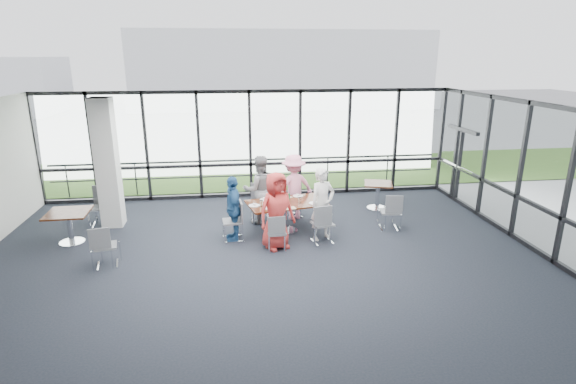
{
  "coord_description": "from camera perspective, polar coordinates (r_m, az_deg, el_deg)",
  "views": [
    {
      "loc": [
        -0.61,
        -8.2,
        4.16
      ],
      "look_at": [
        0.7,
        1.7,
        1.1
      ],
      "focal_mm": 28.0,
      "sensor_mm": 36.0,
      "label": 1
    }
  ],
  "objects": [
    {
      "name": "floor",
      "position": [
        9.22,
        -2.98,
        -9.88
      ],
      "size": [
        12.0,
        10.0,
        0.02
      ],
      "primitive_type": "cube",
      "color": "black",
      "rests_on": "ground"
    },
    {
      "name": "ceiling",
      "position": [
        8.28,
        -3.32,
        10.35
      ],
      "size": [
        12.0,
        10.0,
        0.04
      ],
      "primitive_type": "cube",
      "color": "silver",
      "rests_on": "ground"
    },
    {
      "name": "wall_front",
      "position": [
        4.14,
        2.7,
        -21.19
      ],
      "size": [
        12.0,
        0.1,
        3.2
      ],
      "primitive_type": "cube",
      "color": "silver",
      "rests_on": "ground"
    },
    {
      "name": "curtain_wall_back",
      "position": [
        13.46,
        -4.82,
        6.02
      ],
      "size": [
        12.0,
        0.1,
        3.2
      ],
      "primitive_type": "cube",
      "color": "white",
      "rests_on": "ground"
    },
    {
      "name": "curtain_wall_right",
      "position": [
        10.83,
        30.37,
        0.99
      ],
      "size": [
        0.1,
        10.0,
        3.2
      ],
      "primitive_type": "cube",
      "color": "white",
      "rests_on": "ground"
    },
    {
      "name": "exit_door",
      "position": [
        14.0,
        20.9,
        3.08
      ],
      "size": [
        0.12,
        1.6,
        2.1
      ],
      "primitive_type": "cube",
      "color": "black",
      "rests_on": "ground"
    },
    {
      "name": "structural_column",
      "position": [
        11.87,
        -21.97,
        3.34
      ],
      "size": [
        0.5,
        0.5,
        3.2
      ],
      "primitive_type": "cube",
      "color": "silver",
      "rests_on": "ground"
    },
    {
      "name": "apron",
      "position": [
        18.68,
        -5.48,
        4.05
      ],
      "size": [
        80.0,
        70.0,
        0.02
      ],
      "primitive_type": "cube",
      "color": "gray",
      "rests_on": "ground"
    },
    {
      "name": "grass_strip",
      "position": [
        16.73,
        -5.21,
        2.62
      ],
      "size": [
        80.0,
        5.0,
        0.01
      ],
      "primitive_type": "cube",
      "color": "#33531F",
      "rests_on": "ground"
    },
    {
      "name": "hangar_main",
      "position": [
        40.48,
        -1.01,
        15.41
      ],
      "size": [
        24.0,
        10.0,
        6.0
      ],
      "primitive_type": "cube",
      "color": "white",
      "rests_on": "ground"
    },
    {
      "name": "guard_rail",
      "position": [
        14.29,
        -4.84,
        2.15
      ],
      "size": [
        12.0,
        0.06,
        0.06
      ],
      "primitive_type": "cylinder",
      "rotation": [
        0.0,
        1.57,
        0.0
      ],
      "color": "#2D2D33",
      "rests_on": "ground"
    },
    {
      "name": "main_table",
      "position": [
        10.87,
        -0.21,
        -1.97
      ],
      "size": [
        2.02,
        1.38,
        0.75
      ],
      "rotation": [
        0.0,
        0.0,
        0.21
      ],
      "color": "#39160E",
      "rests_on": "ground"
    },
    {
      "name": "side_table_left",
      "position": [
        11.35,
        -26.12,
        -2.83
      ],
      "size": [
        0.92,
        0.92,
        0.75
      ],
      "rotation": [
        0.0,
        0.0,
        0.02
      ],
      "color": "#39160E",
      "rests_on": "ground"
    },
    {
      "name": "side_table_right",
      "position": [
        12.74,
        11.36,
        0.54
      ],
      "size": [
        0.93,
        0.93,
        0.75
      ],
      "rotation": [
        0.0,
        0.0,
        -0.28
      ],
      "color": "#39160E",
      "rests_on": "ground"
    },
    {
      "name": "diner_near_left",
      "position": [
        9.88,
        -1.48,
        -2.4
      ],
      "size": [
        1.01,
        0.86,
        1.75
      ],
      "primitive_type": "imported",
      "rotation": [
        0.0,
        0.0,
        0.43
      ],
      "color": "red",
      "rests_on": "ground"
    },
    {
      "name": "diner_near_right",
      "position": [
        10.39,
        4.4,
        -1.56
      ],
      "size": [
        0.75,
        0.66,
        1.71
      ],
      "primitive_type": "imported",
      "rotation": [
        0.0,
        0.0,
        0.38
      ],
      "color": "white",
      "rests_on": "ground"
    },
    {
      "name": "diner_far_left",
      "position": [
        11.41,
        -3.63,
        0.31
      ],
      "size": [
        0.93,
        0.66,
        1.76
      ],
      "primitive_type": "imported",
      "rotation": [
        0.0,
        0.0,
        3.3
      ],
      "color": "gray",
      "rests_on": "ground"
    },
    {
      "name": "diner_far_right",
      "position": [
        11.68,
        0.71,
        0.64
      ],
      "size": [
        1.23,
        0.87,
        1.72
      ],
      "primitive_type": "imported",
      "rotation": [
        0.0,
        0.0,
        3.43
      ],
      "color": "pink",
      "rests_on": "ground"
    },
    {
      "name": "diner_end",
      "position": [
        10.41,
        -6.97,
        -2.09
      ],
      "size": [
        0.57,
        0.94,
        1.54
      ],
      "primitive_type": "imported",
      "rotation": [
        0.0,
        0.0,
        -1.48
      ],
      "color": "#25558A",
      "rests_on": "ground"
    },
    {
      "name": "chair_main_nl",
      "position": [
        9.94,
        -1.48,
        -5.14
      ],
      "size": [
        0.42,
        0.42,
        0.82
      ],
      "primitive_type": null,
      "rotation": [
        0.0,
        0.0,
        0.06
      ],
      "color": "slate",
      "rests_on": "ground"
    },
    {
      "name": "chair_main_nr",
      "position": [
        10.32,
        4.41,
        -4.03
      ],
      "size": [
        0.52,
        0.52,
        0.92
      ],
      "primitive_type": null,
      "rotation": [
        0.0,
        0.0,
        0.19
      ],
      "color": "slate",
      "rests_on": "ground"
    },
    {
      "name": "chair_main_fl",
      "position": [
        11.58,
        -3.53,
        -1.52
      ],
      "size": [
        0.49,
        0.49,
        0.96
      ],
      "primitive_type": null,
      "rotation": [
        0.0,
        0.0,
        3.11
      ],
      "color": "slate",
      "rests_on": "ground"
    },
    {
      "name": "chair_main_fr",
      "position": [
        11.88,
        0.54,
        -1.13
      ],
      "size": [
        0.6,
        0.6,
        0.91
      ],
      "primitive_type": null,
      "rotation": [
        0.0,
        0.0,
        3.61
      ],
      "color": "slate",
      "rests_on": "ground"
    },
    {
      "name": "chair_main_end",
      "position": [
        10.52,
        -7.05,
        -3.71
      ],
      "size": [
        0.48,
        0.48,
        0.91
      ],
      "primitive_type": null,
      "rotation": [
        0.0,
        0.0,
        -1.48
      ],
      "color": "slate",
      "rests_on": "ground"
    },
    {
      "name": "chair_spare_la",
      "position": [
        9.91,
        -22.17,
        -6.37
      ],
      "size": [
        0.5,
        0.5,
        0.87
      ],
      "primitive_type": null,
      "rotation": [
        0.0,
        0.0,
        0.2
      ],
      "color": "slate",
      "rests_on": "ground"
    },
    {
      "name": "chair_spare_lb",
      "position": [
        12.26,
        -22.73,
        -1.77
      ],
      "size": [
        0.53,
        0.53,
        0.97
      ],
      "primitive_type": null,
      "rotation": [
        0.0,
        0.0,
        3.28
      ],
      "color": "slate",
      "rests_on": "ground"
    },
    {
      "name": "chair_spare_r",
      "position": [
        11.37,
        12.76,
        -2.45
      ],
      "size": [
        0.5,
        0.5,
        0.89
      ],
      "primitive_type": null,
      "rotation": [
        0.0,
        0.0,
        -0.16
      ],
      "color": "slate",
      "rests_on": "ground"
    },
    {
      "name": "plate_nl",
      "position": [
        10.42,
        -2.55,
        -2.03
      ],
      "size": [
        0.25,
        0.25,
        0.01
      ],
      "primitive_type": "cylinder",
      "color": "white",
      "rests_on": "main_table"
    },
    {
      "name": "plate_nr",
      "position": [
        10.75,
        3.38,
        -1.44
      ],
      "size": [
        0.27,
        0.27,
        0.01
      ],
      "primitive_type": "cylinder",
      "color": "white",
      "rests_on": "main_table"
    },
    {
      "name": "plate_fl",
      "position": [
        11.02,
        -2.98,
        -0.97
      ],
      "size": [
        0.25,
        0.25,
        0.01
      ],
      "primitive_type": "cylinder",
      "color": "white",
      "rests_on": "main_table"
    },
    {
      "name": "plate_fr",
      "position": [
        11.29,
        1.25,
        -0.5
      ],
      "size": [
        0.25,
        0.25,
        0.01
      ],
      "primitive_type": "cylinder",
      "color": "white",
      "rests_on": "main_table"
    },
    {
      "name": "plate_end",
      "position": [
        10.6,
        -4.29,
        -1.72
      ],
      "size": [
        0.27,
        0.27,
        0.01
      ],
      "primitive_type": "cylinder",
      "color": "white",
      "rests_on": "main_table"
    },
    {
      "name": "tumbler_a",
      "position": [
        10.52,
        -1.07,
        -1.45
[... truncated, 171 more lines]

